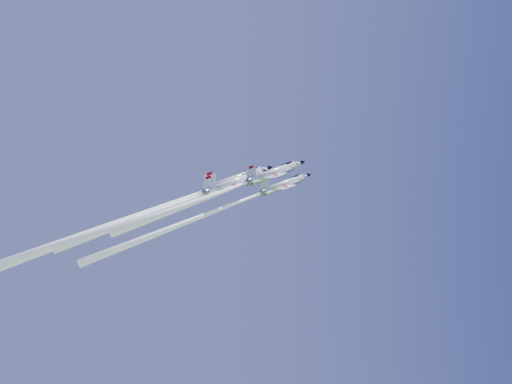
{
  "coord_description": "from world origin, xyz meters",
  "views": [
    {
      "loc": [
        -15.37,
        -119.42,
        80.95
      ],
      "look_at": [
        0.0,
        0.0,
        103.19
      ],
      "focal_mm": 40.0,
      "sensor_mm": 36.0,
      "label": 1
    }
  ],
  "objects": [
    {
      "name": "jet_lead",
      "position": [
        -9.04,
        -0.97,
        98.63
      ],
      "size": [
        37.89,
        19.8,
        38.73
      ],
      "rotation": [
        0.41,
        0.17,
        -1.15
      ],
      "color": "white"
    },
    {
      "name": "jet_left",
      "position": [
        -20.43,
        -2.29,
        98.97
      ],
      "size": [
        42.69,
        22.3,
        40.68
      ],
      "rotation": [
        0.41,
        0.17,
        -1.15
      ],
      "color": "white"
    },
    {
      "name": "jet_slot",
      "position": [
        -16.63,
        -8.18,
        98.98
      ],
      "size": [
        33.17,
        17.32,
        29.15
      ],
      "rotation": [
        0.41,
        0.17,
        -1.15
      ],
      "color": "white"
    },
    {
      "name": "jet_right",
      "position": [
        -7.83,
        -8.84,
        101.45
      ],
      "size": [
        31.61,
        16.5,
        27.82
      ],
      "rotation": [
        0.41,
        0.17,
        -1.15
      ],
      "color": "white"
    }
  ]
}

